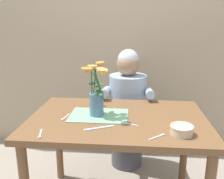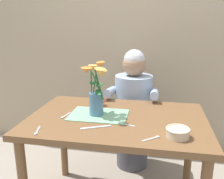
{
  "view_description": "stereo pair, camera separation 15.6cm",
  "coord_description": "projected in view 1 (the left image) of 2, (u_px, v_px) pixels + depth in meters",
  "views": [
    {
      "loc": [
        0.1,
        -1.58,
        1.37
      ],
      "look_at": [
        -0.04,
        0.05,
        0.92
      ],
      "focal_mm": 39.63,
      "sensor_mm": 36.0,
      "label": 1
    },
    {
      "loc": [
        0.25,
        -1.55,
        1.37
      ],
      "look_at": [
        -0.04,
        0.05,
        0.92
      ],
      "focal_mm": 39.63,
      "sensor_mm": 36.0,
      "label": 2
    }
  ],
  "objects": [
    {
      "name": "striped_placemat",
      "position": [
        99.0,
        115.0,
        1.71
      ],
      "size": [
        0.4,
        0.28,
        0.0
      ],
      "primitive_type": "cube",
      "color": "#7AB289",
      "rests_on": "dining_table"
    },
    {
      "name": "spoon_1",
      "position": [
        64.0,
        118.0,
        1.66
      ],
      "size": [
        0.04,
        0.12,
        0.01
      ],
      "color": "silver",
      "rests_on": "dining_table"
    },
    {
      "name": "coffee_cup",
      "position": [
        97.0,
        101.0,
        1.9
      ],
      "size": [
        0.09,
        0.07,
        0.08
      ],
      "color": "#CC564C",
      "rests_on": "dining_table"
    },
    {
      "name": "dinner_knife",
      "position": [
        99.0,
        128.0,
        1.51
      ],
      "size": [
        0.18,
        0.1,
        0.0
      ],
      "primitive_type": "cube",
      "rotation": [
        0.0,
        0.0,
        0.44
      ],
      "color": "silver",
      "rests_on": "dining_table"
    },
    {
      "name": "dining_table",
      "position": [
        118.0,
        130.0,
        1.71
      ],
      "size": [
        1.2,
        0.8,
        0.74
      ],
      "color": "brown",
      "rests_on": "ground_plane"
    },
    {
      "name": "seated_person",
      "position": [
        127.0,
        110.0,
        2.32
      ],
      "size": [
        0.45,
        0.47,
        1.14
      ],
      "rotation": [
        0.0,
        0.0,
        0.05
      ],
      "color": "#4C4C56",
      "rests_on": "ground_plane"
    },
    {
      "name": "flower_vase",
      "position": [
        97.0,
        91.0,
        1.66
      ],
      "size": [
        0.21,
        0.25,
        0.37
      ],
      "color": "teal",
      "rests_on": "dining_table"
    },
    {
      "name": "spoon_0",
      "position": [
        40.0,
        135.0,
        1.41
      ],
      "size": [
        0.04,
        0.12,
        0.01
      ],
      "color": "silver",
      "rests_on": "dining_table"
    },
    {
      "name": "spoon_2",
      "position": [
        159.0,
        136.0,
        1.4
      ],
      "size": [
        0.1,
        0.09,
        0.01
      ],
      "color": "silver",
      "rests_on": "dining_table"
    },
    {
      "name": "spoon_3",
      "position": [
        126.0,
        123.0,
        1.58
      ],
      "size": [
        0.12,
        0.06,
        0.01
      ],
      "color": "silver",
      "rests_on": "dining_table"
    },
    {
      "name": "wood_panel_backdrop",
      "position": [
        125.0,
        34.0,
        2.56
      ],
      "size": [
        4.0,
        0.1,
        2.5
      ],
      "primitive_type": "cube",
      "color": "tan",
      "rests_on": "ground_plane"
    },
    {
      "name": "ceramic_bowl",
      "position": [
        182.0,
        129.0,
        1.42
      ],
      "size": [
        0.14,
        0.14,
        0.06
      ],
      "color": "beige",
      "rests_on": "dining_table"
    }
  ]
}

